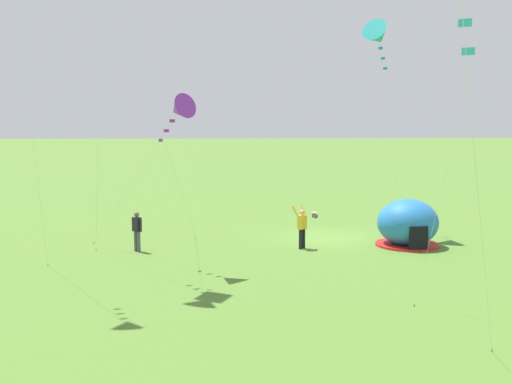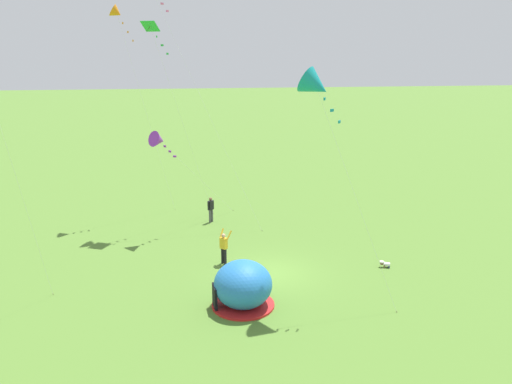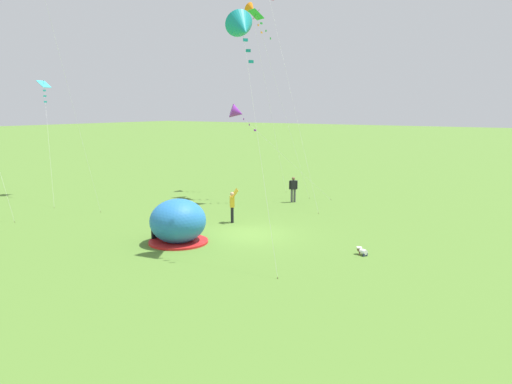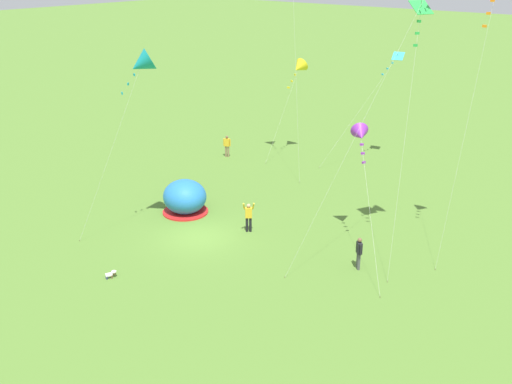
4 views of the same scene
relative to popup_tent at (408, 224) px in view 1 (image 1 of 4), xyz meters
The scene contains 7 objects.
ground_plane 3.82m from the popup_tent, 31.07° to the right, with size 300.00×300.00×0.00m, color #517A2D.
popup_tent is the anchor object (origin of this frame).
toddler_crawling 8.57m from the popup_tent, 69.61° to the right, with size 0.39×0.55×0.32m.
person_arms_raised 4.81m from the popup_tent, ahead, with size 0.71×0.69×1.89m.
person_watching_sky 11.91m from the popup_tent, ahead, with size 0.44×0.44×1.72m.
kite_purple 11.60m from the popup_tent, 20.56° to the left, with size 5.04×5.58×6.57m.
kite_teal 9.24m from the popup_tent, 77.55° to the right, with size 3.34×4.27×10.40m.
Camera 1 is at (5.01, 27.80, 5.62)m, focal length 42.00 mm.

